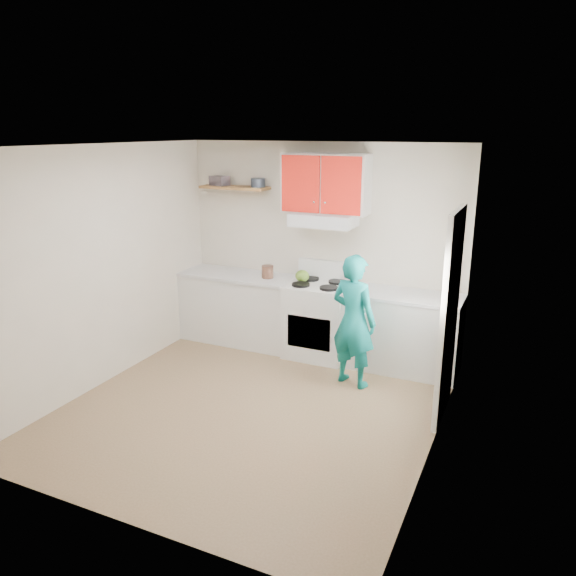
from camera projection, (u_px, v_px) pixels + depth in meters
The scene contains 21 objects.
floor at pixel (252, 408), 5.66m from camera, with size 3.80×3.80×0.00m, color brown.
ceiling at pixel (247, 146), 4.94m from camera, with size 3.60×3.80×0.04m, color white.
back_wall at pixel (322, 248), 6.96m from camera, with size 3.60×0.04×2.60m, color beige.
front_wall at pixel (112, 357), 3.64m from camera, with size 3.60×0.04×2.60m, color beige.
left_wall at pixel (104, 267), 6.02m from camera, with size 0.04×3.80×2.60m, color beige.
right_wall at pixel (441, 310), 4.58m from camera, with size 0.04×3.80×2.60m, color beige.
door at pixel (449, 316), 5.28m from camera, with size 0.05×0.85×2.05m, color white.
door_glass at pixel (450, 273), 5.17m from camera, with size 0.01×0.55×0.95m, color white.
counter_left at pixel (239, 308), 7.35m from camera, with size 1.52×0.60×0.90m, color silver.
counter_right at pixel (402, 333), 6.48m from camera, with size 1.32×0.60×0.90m, color silver.
stove at pixel (319, 320), 6.87m from camera, with size 0.76×0.65×0.92m, color white.
range_hood at pixel (323, 220), 6.62m from camera, with size 0.76×0.44×0.15m, color silver.
upper_cabinets at pixel (326, 184), 6.55m from camera, with size 1.02×0.33×0.70m, color red.
shelf at pixel (235, 187), 7.09m from camera, with size 0.90×0.30×0.04m, color brown.
books at pixel (220, 181), 7.14m from camera, with size 0.23×0.17×0.12m, color #3F373E.
tin at pixel (258, 183), 6.94m from camera, with size 0.18×0.18×0.11m, color #333D4C.
kettle at pixel (302, 276), 6.84m from camera, with size 0.17×0.17×0.15m, color #547921.
crock at pixel (268, 273), 7.01m from camera, with size 0.15×0.15×0.18m, color #4C2E21.
cutting_board at pixel (369, 290), 6.53m from camera, with size 0.32×0.23×0.02m, color olive.
silicone_mat at pixel (428, 297), 6.29m from camera, with size 0.28×0.23×0.01m, color red.
person at pixel (354, 321), 6.01m from camera, with size 0.54×0.35×1.48m, color #0C6F6C.
Camera 1 is at (2.45, -4.48, 2.75)m, focal length 34.54 mm.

